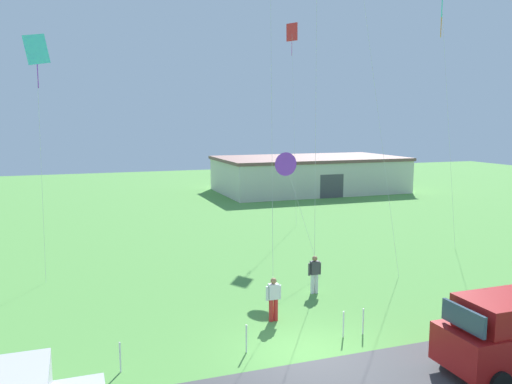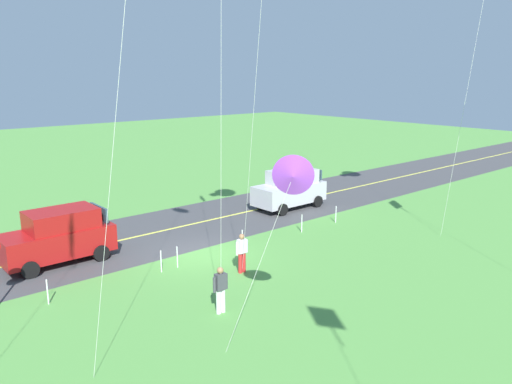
{
  "view_description": "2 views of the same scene",
  "coord_description": "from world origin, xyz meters",
  "px_view_note": "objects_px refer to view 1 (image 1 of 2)",
  "views": [
    {
      "loc": [
        -6.66,
        -13.83,
        7.17
      ],
      "look_at": [
        -0.16,
        4.47,
        4.48
      ],
      "focal_mm": 36.42,
      "sensor_mm": 36.0,
      "label": 1
    },
    {
      "loc": [
        11.72,
        17.43,
        7.7
      ],
      "look_at": [
        0.81,
        4.71,
        3.76
      ],
      "focal_mm": 35.39,
      "sensor_mm": 36.0,
      "label": 2
    }
  ],
  "objects_px": {
    "kite_pink_drift": "(286,164)",
    "kite_orange_near": "(442,12)",
    "person_adult_companion": "(273,298)",
    "kite_green_far": "(292,37)",
    "kite_yellow_high": "(37,54)",
    "warehouse_distant": "(309,174)",
    "person_adult_near": "(315,273)"
  },
  "relations": [
    {
      "from": "person_adult_near",
      "to": "kite_orange_near",
      "type": "height_order",
      "value": "kite_orange_near"
    },
    {
      "from": "kite_pink_drift",
      "to": "kite_orange_near",
      "type": "height_order",
      "value": "kite_orange_near"
    },
    {
      "from": "kite_pink_drift",
      "to": "warehouse_distant",
      "type": "xyz_separation_m",
      "value": [
        13.24,
        25.41,
        -3.38
      ]
    },
    {
      "from": "kite_yellow_high",
      "to": "kite_orange_near",
      "type": "distance_m",
      "value": 19.79
    },
    {
      "from": "kite_green_far",
      "to": "kite_orange_near",
      "type": "distance_m",
      "value": 11.66
    },
    {
      "from": "person_adult_near",
      "to": "kite_green_far",
      "type": "height_order",
      "value": "kite_green_far"
    },
    {
      "from": "warehouse_distant",
      "to": "kite_yellow_high",
      "type": "bearing_deg",
      "value": -135.35
    },
    {
      "from": "person_adult_near",
      "to": "warehouse_distant",
      "type": "height_order",
      "value": "warehouse_distant"
    },
    {
      "from": "person_adult_near",
      "to": "kite_yellow_high",
      "type": "relative_size",
      "value": 0.15
    },
    {
      "from": "kite_yellow_high",
      "to": "warehouse_distant",
      "type": "height_order",
      "value": "kite_yellow_high"
    },
    {
      "from": "kite_yellow_high",
      "to": "kite_pink_drift",
      "type": "relative_size",
      "value": 1.89
    },
    {
      "from": "kite_yellow_high",
      "to": "kite_pink_drift",
      "type": "bearing_deg",
      "value": -9.9
    },
    {
      "from": "kite_yellow_high",
      "to": "person_adult_near",
      "type": "bearing_deg",
      "value": -26.45
    },
    {
      "from": "person_adult_near",
      "to": "warehouse_distant",
      "type": "relative_size",
      "value": 0.09
    },
    {
      "from": "person_adult_companion",
      "to": "warehouse_distant",
      "type": "distance_m",
      "value": 34.95
    },
    {
      "from": "kite_green_far",
      "to": "warehouse_distant",
      "type": "distance_m",
      "value": 19.32
    },
    {
      "from": "kite_green_far",
      "to": "warehouse_distant",
      "type": "relative_size",
      "value": 0.75
    },
    {
      "from": "person_adult_near",
      "to": "kite_green_far",
      "type": "xyz_separation_m",
      "value": [
        5.44,
        15.14,
        12.05
      ]
    },
    {
      "from": "person_adult_near",
      "to": "warehouse_distant",
      "type": "xyz_separation_m",
      "value": [
        13.35,
        28.78,
        0.89
      ]
    },
    {
      "from": "person_adult_near",
      "to": "kite_orange_near",
      "type": "distance_m",
      "value": 15.47
    },
    {
      "from": "person_adult_companion",
      "to": "kite_orange_near",
      "type": "xyz_separation_m",
      "value": [
        11.78,
        6.29,
        11.87
      ]
    },
    {
      "from": "kite_yellow_high",
      "to": "kite_pink_drift",
      "type": "xyz_separation_m",
      "value": [
        10.61,
        -1.85,
        -4.79
      ]
    },
    {
      "from": "person_adult_companion",
      "to": "kite_pink_drift",
      "type": "height_order",
      "value": "kite_pink_drift"
    },
    {
      "from": "kite_orange_near",
      "to": "person_adult_near",
      "type": "bearing_deg",
      "value": -155.9
    },
    {
      "from": "warehouse_distant",
      "to": "person_adult_companion",
      "type": "bearing_deg",
      "value": -117.38
    },
    {
      "from": "person_adult_near",
      "to": "kite_green_far",
      "type": "bearing_deg",
      "value": -78.07
    },
    {
      "from": "person_adult_companion",
      "to": "warehouse_distant",
      "type": "height_order",
      "value": "warehouse_distant"
    },
    {
      "from": "person_adult_companion",
      "to": "kite_orange_near",
      "type": "relative_size",
      "value": 0.12
    },
    {
      "from": "kite_green_far",
      "to": "kite_pink_drift",
      "type": "height_order",
      "value": "kite_green_far"
    },
    {
      "from": "kite_green_far",
      "to": "kite_pink_drift",
      "type": "xyz_separation_m",
      "value": [
        -5.33,
        -11.77,
        -7.78
      ]
    },
    {
      "from": "kite_pink_drift",
      "to": "warehouse_distant",
      "type": "bearing_deg",
      "value": 62.49
    },
    {
      "from": "kite_pink_drift",
      "to": "person_adult_near",
      "type": "bearing_deg",
      "value": -91.9
    }
  ]
}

